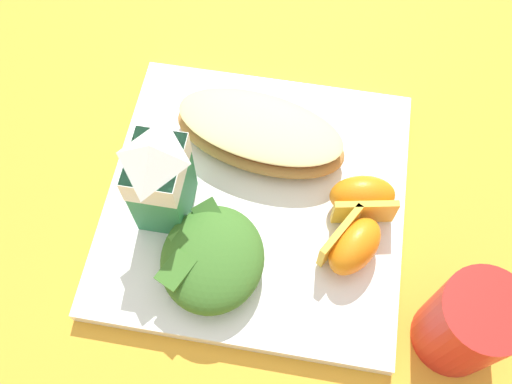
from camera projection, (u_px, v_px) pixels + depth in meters
ground at (256, 204)px, 0.55m from camera, size 3.00×3.00×0.00m
white_plate at (256, 200)px, 0.55m from camera, size 0.28×0.28×0.02m
cheesy_pizza_bread at (260, 134)px, 0.55m from camera, size 0.11×0.18×0.04m
green_salad_pile at (212, 259)px, 0.49m from camera, size 0.10×0.09×0.04m
milk_carton at (159, 176)px, 0.48m from camera, size 0.06×0.05×0.11m
orange_wedge_front at (353, 245)px, 0.50m from camera, size 0.07×0.06×0.04m
orange_wedge_middle at (362, 198)px, 0.52m from camera, size 0.05×0.07×0.04m
drinking_red_cup at (468, 324)px, 0.45m from camera, size 0.07×0.07×0.10m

